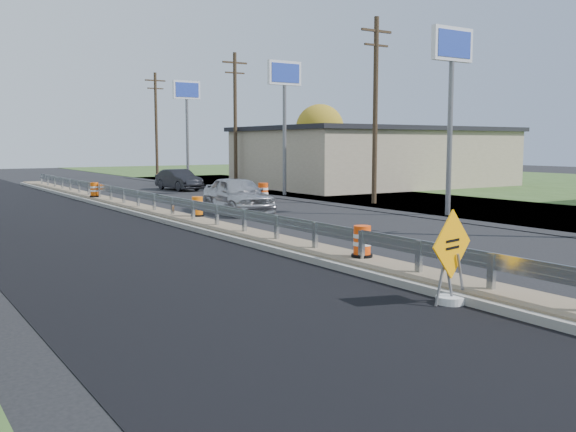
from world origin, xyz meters
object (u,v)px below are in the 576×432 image
barrel_median_far (94,190)px  barrel_shoulder_far (159,180)px  car_silver (238,195)px  caution_sign (451,280)px  car_dark_mid (179,180)px  barrel_median_mid (197,207)px  barrel_shoulder_near (263,192)px  barrel_median_near (362,242)px

barrel_median_far → barrel_shoulder_far: 13.76m
barrel_shoulder_far → car_silver: car_silver is taller
caution_sign → car_dark_mid: size_ratio=0.43×
barrel_median_mid → barrel_shoulder_far: (7.38, 22.67, -0.20)m
barrel_median_far → barrel_shoulder_far: (8.09, 11.14, -0.20)m
barrel_median_far → barrel_shoulder_near: barrel_median_far is taller
caution_sign → barrel_shoulder_near: (8.44, 21.29, 0.00)m
barrel_median_near → barrel_shoulder_far: size_ratio=0.95×
barrel_median_near → barrel_median_mid: size_ratio=1.02×
barrel_median_far → car_dark_mid: (7.16, 5.30, 0.09)m
barrel_median_mid → car_silver: size_ratio=0.16×
barrel_median_far → car_silver: 10.15m
barrel_median_near → barrel_median_far: bearing=90.8°
barrel_median_mid → car_dark_mid: (6.45, 16.84, 0.09)m
car_dark_mid → car_silver: bearing=-108.4°
barrel_shoulder_near → barrel_shoulder_far: bearing=88.6°
barrel_median_near → barrel_shoulder_far: 34.21m
barrel_median_mid → barrel_median_far: bearing=93.5°
barrel_median_far → barrel_median_near: bearing=-89.2°
caution_sign → barrel_median_near: (1.06, 3.96, 0.14)m
barrel_median_far → car_dark_mid: car_dark_mid is taller
caution_sign → barrel_shoulder_near: caution_sign is taller
barrel_median_near → barrel_shoulder_near: 18.84m
caution_sign → car_dark_mid: caution_sign is taller
car_silver → barrel_median_far: bearing=116.9°
barrel_shoulder_far → car_dark_mid: (-0.93, -5.84, 0.30)m
car_dark_mid → barrel_shoulder_near: bearing=-92.0°
barrel_median_near → car_silver: bearing=75.3°
barrel_median_mid → barrel_shoulder_far: size_ratio=0.93×
caution_sign → barrel_median_mid: caution_sign is taller
car_dark_mid → barrel_shoulder_far: bearing=76.0°
caution_sign → car_dark_mid: bearing=63.4°
barrel_median_far → barrel_shoulder_near: (7.68, -4.85, -0.13)m
barrel_shoulder_near → caution_sign: bearing=-111.6°
barrel_shoulder_near → car_silver: car_silver is taller
barrel_median_near → barrel_shoulder_near: size_ratio=0.81×
barrel_median_mid → car_dark_mid: bearing=69.0°
car_silver → barrel_shoulder_far: bearing=83.7°
caution_sign → barrel_median_far: caution_sign is taller
barrel_median_mid → barrel_shoulder_near: bearing=43.8°
barrel_shoulder_near → barrel_median_mid: bearing=-136.2°
barrel_shoulder_far → car_silver: 21.09m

